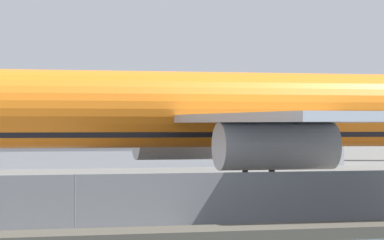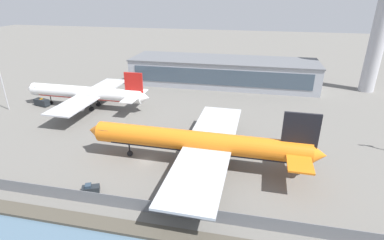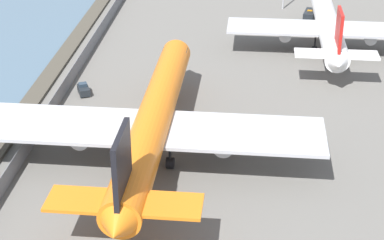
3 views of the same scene
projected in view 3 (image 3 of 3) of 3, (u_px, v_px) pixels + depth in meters
name	position (u px, v px, depth m)	size (l,w,h in m)	color
ground_plane	(159.00, 114.00, 96.79)	(500.00, 500.00, 0.00)	#66635E
shoreline_seawall	(26.00, 108.00, 98.20)	(320.00, 3.00, 0.50)	#474238
perimeter_fence	(55.00, 103.00, 97.40)	(280.00, 0.10, 2.54)	slate
cargo_jet_orange	(154.00, 121.00, 83.16)	(51.48, 44.26, 14.16)	orange
passenger_jet_white_red	(327.00, 25.00, 118.89)	(43.45, 37.05, 12.76)	white
baggage_tug	(84.00, 90.00, 102.86)	(3.57, 2.73, 1.80)	#1E2328
ops_van	(309.00, 16.00, 134.90)	(5.54, 3.21, 2.48)	#1E2328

